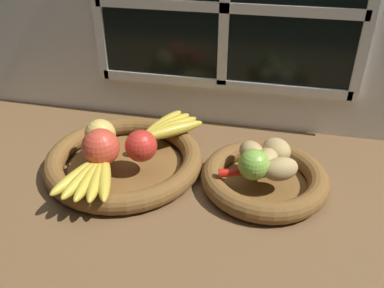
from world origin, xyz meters
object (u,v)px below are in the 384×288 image
potato_back (276,150)px  potato_large (266,160)px  fruit_bowl_right (264,178)px  banana_bunch_back (167,127)px  potato_oblong (252,152)px  chili_pepper (254,171)px  banana_bunch_front (92,176)px  lime_near (254,165)px  apple_red_front (101,147)px  potato_small (280,169)px  fruit_bowl_left (125,160)px  apple_red_right (141,146)px  apple_golden_left (100,134)px

potato_back → potato_large: (-1.82, -4.00, -0.20)cm
fruit_bowl_right → banana_bunch_back: (-24.05, 10.14, 3.82)cm
potato_oblong → chili_pepper: potato_oblong is taller
banana_bunch_front → chili_pepper: 32.63cm
potato_oblong → potato_back: size_ratio=0.98×
banana_bunch_front → potato_back: bearing=24.3°
potato_back → lime_near: lime_near is taller
banana_bunch_front → apple_red_front: bearing=95.0°
fruit_bowl_right → potato_oblong: size_ratio=4.13×
potato_small → chili_pepper: potato_small is taller
potato_oblong → lime_near: size_ratio=1.03×
potato_oblong → fruit_bowl_left: bearing=-174.8°
chili_pepper → lime_near: bearing=-120.3°
potato_oblong → potato_small: size_ratio=0.87×
apple_red_right → banana_bunch_back: size_ratio=0.41×
apple_golden_left → potato_large: apple_golden_left is taller
potato_large → potato_back: bearing=65.6°
fruit_bowl_left → apple_red_right: apple_red_right is taller
potato_small → chili_pepper: (-5.02, 0.36, -1.48)cm
potato_large → lime_near: size_ratio=1.02×
potato_back → apple_golden_left: bearing=-174.6°
apple_red_right → apple_red_front: 8.34cm
apple_red_front → potato_oblong: apple_red_front is taller
fruit_bowl_left → banana_bunch_front: 12.62cm
fruit_bowl_left → apple_red_front: (-2.57, -5.43, 6.38)cm
potato_oblong → potato_small: bearing=-41.4°
banana_bunch_front → potato_oblong: potato_oblong is taller
banana_bunch_front → potato_large: potato_large is taller
potato_small → potato_large: (-2.91, 2.91, -0.14)cm
banana_bunch_back → potato_back: (25.87, -6.14, 1.02)cm
fruit_bowl_right → banana_bunch_back: banana_bunch_back is taller
apple_red_right → apple_red_front: apple_red_front is taller
fruit_bowl_left → chili_pepper: size_ratio=2.46×
apple_red_right → lime_near: apple_red_right is taller
apple_red_front → banana_bunch_front: 7.01cm
lime_near → apple_red_front: bearing=-176.6°
potato_back → potato_small: size_ratio=0.89×
potato_large → banana_bunch_back: bearing=157.1°
fruit_bowl_right → banana_bunch_front: 35.63cm
apple_red_right → banana_bunch_back: bearing=79.9°
fruit_bowl_right → apple_golden_left: bearing=179.4°
potato_oblong → potato_large: bearing=-37.9°
potato_oblong → potato_small: 8.25cm
banana_bunch_back → chili_pepper: size_ratio=1.16×
potato_oblong → potato_back: 5.31cm
fruit_bowl_left → apple_red_front: 8.76cm
apple_golden_left → apple_red_front: size_ratio=0.86×
banana_bunch_front → potato_back: size_ratio=2.50×
banana_bunch_front → potato_large: 35.44cm
banana_bunch_back → potato_back: size_ratio=2.53×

